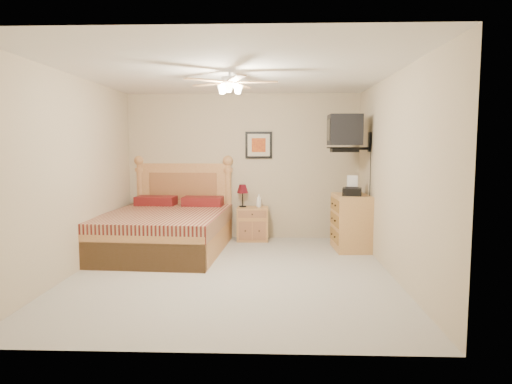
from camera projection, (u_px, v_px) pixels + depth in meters
floor at (232, 273)px, 5.81m from camera, size 4.50×4.50×0.00m
ceiling at (231, 73)px, 5.55m from camera, size 4.00×4.50×0.04m
wall_back at (243, 167)px, 7.92m from camera, size 4.00×0.04×2.50m
wall_front at (205, 195)px, 3.44m from camera, size 4.00×0.04×2.50m
wall_left at (74, 175)px, 5.75m from camera, size 0.04×4.50×2.50m
wall_right at (394, 175)px, 5.61m from camera, size 0.04×4.50×2.50m
bed at (165, 205)px, 6.89m from camera, size 1.84×2.34×1.45m
nightstand at (253, 224)px, 7.77m from camera, size 0.53×0.40×0.57m
table_lamp at (243, 196)px, 7.78m from camera, size 0.26×0.26×0.38m
lotion_bottle at (259, 201)px, 7.77m from camera, size 0.11×0.11×0.22m
framed_picture at (259, 145)px, 7.85m from camera, size 0.46×0.04×0.46m
dresser at (351, 222)px, 7.06m from camera, size 0.55×0.76×0.86m
fax_machine at (352, 186)px, 6.89m from camera, size 0.33×0.35×0.30m
magazine_lower at (345, 192)px, 7.23m from camera, size 0.23×0.30×0.03m
magazine_upper at (347, 191)px, 7.25m from camera, size 0.26×0.31×0.02m
wall_tv at (355, 133)px, 6.89m from camera, size 0.56×0.46×0.58m
ceiling_fan at (230, 82)px, 5.37m from camera, size 1.14×1.14×0.28m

